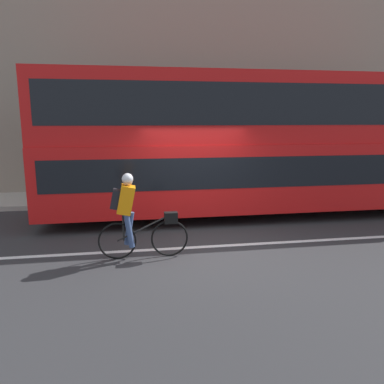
% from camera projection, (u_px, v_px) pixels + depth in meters
% --- Properties ---
extents(ground_plane, '(80.00, 80.00, 0.00)m').
position_uv_depth(ground_plane, '(205.00, 247.00, 7.99)').
color(ground_plane, '#2D2D30').
extents(road_center_line, '(50.00, 0.14, 0.01)m').
position_uv_depth(road_center_line, '(205.00, 247.00, 7.99)').
color(road_center_line, silver).
rests_on(road_center_line, ground_plane).
extents(sidewalk_curb, '(60.00, 2.28, 0.15)m').
position_uv_depth(sidewalk_curb, '(175.00, 195.00, 12.98)').
color(sidewalk_curb, '#A8A399').
rests_on(sidewalk_curb, ground_plane).
extents(building_facade, '(60.00, 0.30, 9.11)m').
position_uv_depth(building_facade, '(170.00, 66.00, 13.36)').
color(building_facade, gray).
rests_on(building_facade, ground_plane).
extents(bus, '(11.83, 2.53, 3.84)m').
position_uv_depth(bus, '(260.00, 139.00, 10.37)').
color(bus, black).
rests_on(bus, ground_plane).
extents(cyclist_on_bike, '(1.75, 0.32, 1.69)m').
position_uv_depth(cyclist_on_bike, '(134.00, 214.00, 7.18)').
color(cyclist_on_bike, black).
rests_on(cyclist_on_bike, ground_plane).
extents(trash_bin, '(0.53, 0.53, 0.96)m').
position_uv_depth(trash_bin, '(202.00, 179.00, 12.91)').
color(trash_bin, '#194C23').
rests_on(trash_bin, sidewalk_curb).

